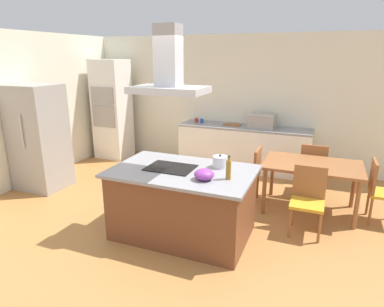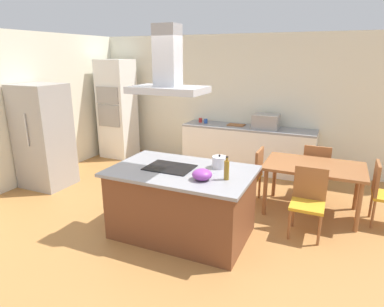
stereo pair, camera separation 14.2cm
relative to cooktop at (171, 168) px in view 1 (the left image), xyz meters
The scene contains 21 objects.
ground 1.76m from the cooktop, 83.67° to the left, with size 16.00×16.00×0.00m, color #AD753D.
wall_back 3.28m from the cooktop, 87.07° to the left, with size 7.20×0.10×2.70m, color silver.
wall_left 3.46m from the cooktop, 163.06° to the left, with size 0.10×8.80×2.70m, color silver.
kitchen_island 0.48m from the cooktop, ahead, with size 1.80×1.15×0.90m.
cooktop is the anchor object (origin of this frame).
tea_kettle 0.64m from the cooktop, 25.39° to the left, with size 0.24×0.19×0.17m.
olive_oil_bottle 0.81m from the cooktop, ahead, with size 0.06×0.06×0.28m.
mixing_bowl 0.58m from the cooktop, 22.29° to the right, with size 0.23×0.23×0.13m, color purple.
back_counter 2.93m from the cooktop, 84.60° to the left, with size 2.65×0.62×0.90m.
countertop_microwave 2.95m from the cooktop, 77.88° to the left, with size 0.50×0.38×0.28m, color #9E9993.
coffee_mug_red 3.04m from the cooktop, 105.09° to the left, with size 0.08×0.08×0.09m, color red.
coffee_mug_blue 2.97m from the cooktop, 102.74° to the left, with size 0.08×0.08×0.09m, color #2D56B2.
cutting_board 2.93m from the cooktop, 89.87° to the left, with size 0.34×0.24×0.02m, color #995B33.
wall_oven_stack 3.81m from the cooktop, 135.93° to the left, with size 0.70×0.66×2.20m.
refrigerator 2.87m from the cooktop, 168.37° to the left, with size 0.80×0.73×1.82m.
dining_table 2.16m from the cooktop, 39.17° to the left, with size 1.40×0.90×0.75m.
chair_at_left_end 1.60m from the cooktop, 61.03° to the left, with size 0.42×0.42×0.89m.
chair_at_right_end 2.94m from the cooktop, 27.74° to the left, with size 0.42×0.42×0.89m.
chair_facing_back_wall 2.65m from the cooktop, 50.52° to the left, with size 0.42×0.42×0.89m.
chair_facing_island 1.85m from the cooktop, 22.57° to the left, with size 0.42×0.42×0.89m.
range_hood 1.20m from the cooktop, ahead, with size 0.90×0.55×0.78m.
Camera 1 is at (1.59, -3.61, 2.29)m, focal length 30.99 mm.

